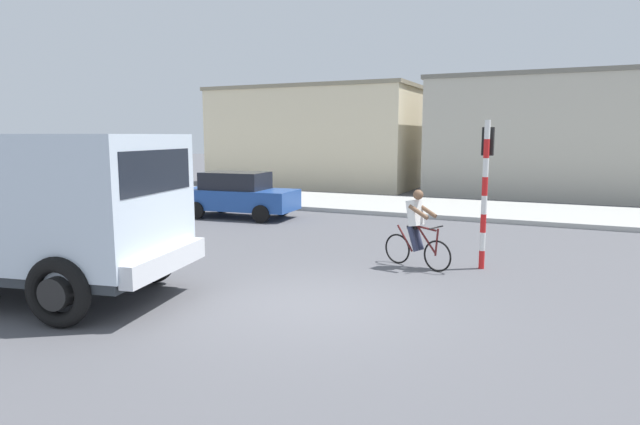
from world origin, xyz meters
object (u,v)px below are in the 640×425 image
(truck_foreground, at_px, (28,205))
(cyclist, at_px, (417,229))
(traffic_light_pole, at_px, (486,174))
(car_red_near, at_px, (239,194))

(truck_foreground, distance_m, cyclist, 7.61)
(cyclist, relative_size, traffic_light_pole, 0.54)
(cyclist, height_order, traffic_light_pole, traffic_light_pole)
(traffic_light_pole, distance_m, car_red_near, 9.79)
(truck_foreground, bearing_deg, car_red_near, 101.06)
(truck_foreground, distance_m, car_red_near, 9.67)
(cyclist, bearing_deg, traffic_light_pole, 23.45)
(cyclist, xyz_separation_m, car_red_near, (-7.56, 4.49, -0.05))
(truck_foreground, bearing_deg, cyclist, 41.00)
(truck_foreground, height_order, car_red_near, truck_foreground)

